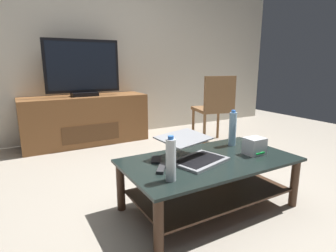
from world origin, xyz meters
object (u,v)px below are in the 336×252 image
Objects in this scene: water_bottle_near at (171,160)px; tv_remote at (162,168)px; coffee_table at (209,174)px; television at (83,69)px; laptop at (193,151)px; cell_phone at (157,159)px; media_cabinet at (86,120)px; water_bottle_far at (233,129)px; dining_chair at (215,106)px; router_box at (254,146)px.

water_bottle_near is 0.21m from tv_remote.
television reaches higher than coffee_table.
laptop is at bearing 159.80° from coffee_table.
cell_phone is 0.88× the size of tv_remote.
coffee_table is 0.78× the size of media_cabinet.
water_bottle_far is (0.49, 0.14, 0.08)m from laptop.
tv_remote is (-0.03, -2.15, -0.59)m from television.
water_bottle_far is at bearing -123.04° from dining_chair.
laptop reaches higher than cell_phone.
dining_chair reaches higher than water_bottle_near.
dining_chair is at bearing 45.66° from laptop.
coffee_table is 2.53× the size of laptop.
router_box is at bearing 8.72° from cell_phone.
router_box reaches higher than tv_remote.
media_cabinet reaches higher than laptop.
television reaches higher than tv_remote.
cell_phone is (0.02, -1.98, -0.59)m from television.
laptop is 3.07× the size of tv_remote.
television reaches higher than laptop.
dining_chair reaches higher than cell_phone.
media_cabinet is at bearing 90.00° from television.
dining_chair is at bearing 65.81° from cell_phone.
coffee_table is 0.49m from water_bottle_far.
water_bottle_near is at bearing -144.85° from laptop.
television is 6.46× the size of router_box.
television is at bearing 118.79° from cell_phone.
tv_remote is (0.03, 0.17, -0.12)m from water_bottle_near.
water_bottle_far is at bearing -69.58° from media_cabinet.
water_bottle_far is 0.73m from cell_phone.
dining_chair is 6.26× the size of router_box.
router_box is 0.76m from tv_remote.
television is at bearing -90.00° from media_cabinet.
water_bottle_far is (0.37, 0.18, 0.26)m from coffee_table.
coffee_table is 1.33× the size of television.
television is 2.23m from tv_remote.
dining_chair reaches higher than coffee_table.
dining_chair is 1.72m from laptop.
media_cabinet is at bearing 110.42° from water_bottle_far.
router_box is at bearing 31.39° from tv_remote.
laptop is 3.41× the size of router_box.
media_cabinet is at bearing 99.57° from coffee_table.
media_cabinet is at bearing 88.47° from water_bottle_near.
water_bottle_far is (-0.71, -1.09, 0.01)m from dining_chair.
laptop is at bearing 165.64° from router_box.
tv_remote is at bearing -90.84° from media_cabinet.
water_bottle_near reaches higher than router_box.
tv_remote is at bearing -166.37° from water_bottle_far.
media_cabinet is 2.00m from cell_phone.
water_bottle_far is at bearing 23.93° from water_bottle_near.
media_cabinet is 5.86× the size of water_bottle_near.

